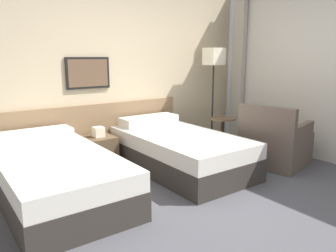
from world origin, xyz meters
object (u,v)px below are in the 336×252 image
object	(u,v)px
bed_near_window	(179,150)
nightstand	(99,151)
bed_near_door	(56,176)
floor_lamp	(214,62)
armchair	(275,145)
side_table	(222,131)

from	to	relation	value
bed_near_window	nightstand	distance (m)	1.13
bed_near_door	nightstand	bearing A→B (deg)	41.52
bed_near_window	floor_lamp	world-z (taller)	floor_lamp
nightstand	bed_near_window	bearing A→B (deg)	-41.52
floor_lamp	armchair	world-z (taller)	floor_lamp
nightstand	floor_lamp	size ratio (longest dim) A/B	0.34
nightstand	armchair	bearing A→B (deg)	-34.29
side_table	armchair	bearing A→B (deg)	-61.57
floor_lamp	side_table	distance (m)	1.23
bed_near_window	floor_lamp	size ratio (longest dim) A/B	1.22
side_table	armchair	size ratio (longest dim) A/B	0.61
bed_near_window	nightstand	world-z (taller)	bed_near_window
floor_lamp	armchair	xyz separation A→B (m)	(0.01, -1.29, -1.14)
bed_near_window	side_table	xyz separation A→B (m)	(0.85, 0.02, 0.16)
bed_near_door	nightstand	world-z (taller)	bed_near_door
nightstand	bed_near_door	bearing A→B (deg)	-138.48
nightstand	floor_lamp	world-z (taller)	floor_lamp
bed_near_door	armchair	bearing A→B (deg)	-12.79
nightstand	side_table	size ratio (longest dim) A/B	0.91
floor_lamp	armchair	distance (m)	1.72
bed_near_door	nightstand	distance (m)	1.13
bed_near_window	nightstand	size ratio (longest dim) A/B	3.60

